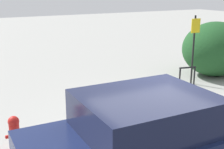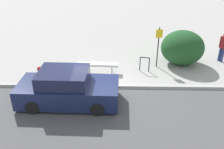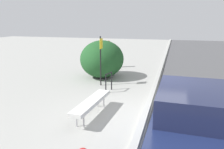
{
  "view_description": "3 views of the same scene",
  "coord_description": "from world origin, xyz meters",
  "px_view_note": "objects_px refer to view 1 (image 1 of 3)",
  "views": [
    {
      "loc": [
        -3.97,
        -5.13,
        3.17
      ],
      "look_at": [
        -0.18,
        1.84,
        0.94
      ],
      "focal_mm": 50.0,
      "sensor_mm": 36.0,
      "label": 1
    },
    {
      "loc": [
        0.96,
        -10.6,
        6.19
      ],
      "look_at": [
        0.72,
        0.18,
        0.62
      ],
      "focal_mm": 40.0,
      "sensor_mm": 36.0,
      "label": 2
    },
    {
      "loc": [
        -6.17,
        -0.78,
        2.98
      ],
      "look_at": [
        1.53,
        1.45,
        1.0
      ],
      "focal_mm": 35.0,
      "sensor_mm": 36.0,
      "label": 3
    }
  ],
  "objects_px": {
    "fire_hydrant": "(15,133)",
    "parked_car_near": "(151,143)",
    "bench": "(118,93)",
    "sign_post": "(194,44)",
    "bike_rack": "(187,77)"
  },
  "relations": [
    {
      "from": "bench",
      "to": "bike_rack",
      "type": "height_order",
      "value": "bike_rack"
    },
    {
      "from": "fire_hydrant",
      "to": "parked_car_near",
      "type": "height_order",
      "value": "parked_car_near"
    },
    {
      "from": "sign_post",
      "to": "parked_car_near",
      "type": "xyz_separation_m",
      "value": [
        -4.4,
        -3.83,
        -0.69
      ]
    },
    {
      "from": "bike_rack",
      "to": "fire_hydrant",
      "type": "relative_size",
      "value": 1.08
    },
    {
      "from": "bike_rack",
      "to": "parked_car_near",
      "type": "relative_size",
      "value": 0.19
    },
    {
      "from": "sign_post",
      "to": "fire_hydrant",
      "type": "distance_m",
      "value": 6.55
    },
    {
      "from": "sign_post",
      "to": "fire_hydrant",
      "type": "height_order",
      "value": "sign_post"
    },
    {
      "from": "fire_hydrant",
      "to": "sign_post",
      "type": "bearing_deg",
      "value": 16.09
    },
    {
      "from": "bike_rack",
      "to": "parked_car_near",
      "type": "bearing_deg",
      "value": -138.54
    },
    {
      "from": "bench",
      "to": "bike_rack",
      "type": "relative_size",
      "value": 2.77
    },
    {
      "from": "parked_car_near",
      "to": "fire_hydrant",
      "type": "bearing_deg",
      "value": 133.09
    },
    {
      "from": "bench",
      "to": "sign_post",
      "type": "xyz_separation_m",
      "value": [
        3.34,
        0.83,
        0.92
      ]
    },
    {
      "from": "fire_hydrant",
      "to": "parked_car_near",
      "type": "distance_m",
      "value": 2.74
    },
    {
      "from": "bike_rack",
      "to": "sign_post",
      "type": "relative_size",
      "value": 0.36
    },
    {
      "from": "parked_car_near",
      "to": "bike_rack",
      "type": "bearing_deg",
      "value": 42.7
    }
  ]
}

